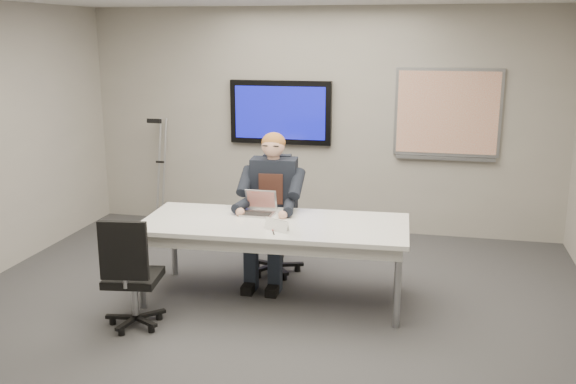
% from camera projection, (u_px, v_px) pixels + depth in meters
% --- Properties ---
extents(floor, '(6.00, 6.00, 0.02)m').
position_uv_depth(floor, '(258.00, 326.00, 5.56)').
color(floor, '#343437').
rests_on(floor, ground).
extents(wall_back, '(6.00, 0.02, 2.80)m').
position_uv_depth(wall_back, '(320.00, 121.00, 8.06)').
color(wall_back, '#A8A298').
rests_on(wall_back, ground).
extents(wall_front, '(6.00, 0.02, 2.80)m').
position_uv_depth(wall_front, '(38.00, 328.00, 2.38)').
color(wall_front, '#A8A298').
rests_on(wall_front, ground).
extents(conference_table, '(2.52, 1.15, 0.76)m').
position_uv_depth(conference_table, '(274.00, 231.00, 5.99)').
color(conference_table, white).
rests_on(conference_table, ground).
extents(tv_display, '(1.30, 0.09, 0.80)m').
position_uv_depth(tv_display, '(281.00, 112.00, 8.09)').
color(tv_display, black).
rests_on(tv_display, wall_back).
extents(whiteboard, '(1.25, 0.08, 1.10)m').
position_uv_depth(whiteboard, '(447.00, 114.00, 7.67)').
color(whiteboard, '#92949A').
rests_on(whiteboard, wall_back).
extents(office_chair_far, '(0.68, 0.68, 1.13)m').
position_uv_depth(office_chair_far, '(275.00, 239.00, 6.79)').
color(office_chair_far, black).
rests_on(office_chair_far, ground).
extents(office_chair_near, '(0.54, 0.54, 1.00)m').
position_uv_depth(office_chair_near, '(133.00, 293.00, 5.46)').
color(office_chair_near, black).
rests_on(office_chair_near, ground).
extents(seated_person, '(0.49, 0.84, 1.51)m').
position_uv_depth(seated_person, '(270.00, 223.00, 6.46)').
color(seated_person, '#1F2734').
rests_on(seated_person, office_chair_far).
extents(crutch, '(0.40, 0.70, 1.50)m').
position_uv_depth(crutch, '(161.00, 169.00, 8.46)').
color(crutch, '#A1A3A8').
rests_on(crutch, ground).
extents(laptop, '(0.31, 0.29, 0.22)m').
position_uv_depth(laptop, '(259.00, 208.00, 6.24)').
color(laptop, '#B1B1B3').
rests_on(laptop, conference_table).
extents(name_tent, '(0.26, 0.17, 0.10)m').
position_uv_depth(name_tent, '(277.00, 225.00, 5.71)').
color(name_tent, white).
rests_on(name_tent, conference_table).
extents(pen, '(0.06, 0.13, 0.01)m').
position_uv_depth(pen, '(273.00, 232.00, 5.64)').
color(pen, black).
rests_on(pen, conference_table).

